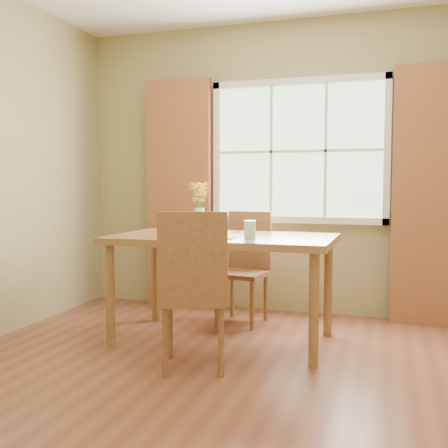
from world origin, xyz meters
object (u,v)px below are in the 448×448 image
at_px(croissant_sandwich, 203,227).
at_px(flower_vase, 199,201).
at_px(water_glass, 250,230).
at_px(dining_table, 223,246).
at_px(chair_far, 245,261).
at_px(chair_near, 193,285).

relative_size(croissant_sandwich, flower_vase, 0.39).
height_order(water_glass, flower_vase, flower_vase).
bearing_deg(flower_vase, water_glass, -30.53).
relative_size(dining_table, chair_far, 1.74).
bearing_deg(water_glass, chair_far, 107.42).
bearing_deg(croissant_sandwich, flower_vase, 112.28).
distance_m(dining_table, water_glass, 0.31).
relative_size(chair_near, flower_vase, 2.52).
bearing_deg(water_glass, chair_near, -110.35).
height_order(dining_table, croissant_sandwich, croissant_sandwich).
height_order(chair_near, chair_far, chair_near).
bearing_deg(dining_table, croissant_sandwich, -129.18).
bearing_deg(dining_table, chair_near, -87.16).
relative_size(dining_table, chair_near, 1.62).
bearing_deg(chair_near, croissant_sandwich, 85.59).
distance_m(chair_near, croissant_sandwich, 0.67).
height_order(dining_table, water_glass, water_glass).
relative_size(water_glass, flower_vase, 0.31).
height_order(chair_far, water_glass, chair_far).
relative_size(croissant_sandwich, water_glass, 1.27).
xyz_separation_m(dining_table, chair_far, (0.01, 0.62, -0.20)).
height_order(croissant_sandwich, flower_vase, flower_vase).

